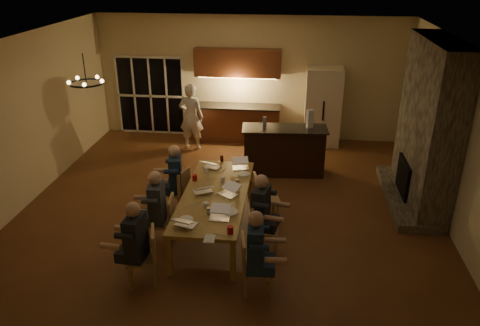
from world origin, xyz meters
The scene contains 44 objects.
floor centered at (0.00, 0.00, 0.00)m, with size 9.00×9.00×0.00m, color brown.
back_wall centered at (0.00, 4.52, 1.60)m, with size 8.00×0.04×3.20m, color beige.
left_wall centered at (-4.02, 0.00, 1.60)m, with size 0.04×9.00×3.20m, color beige.
right_wall centered at (4.02, 0.00, 1.60)m, with size 0.04×9.00×3.20m, color beige.
ceiling centered at (0.00, 0.00, 3.22)m, with size 8.00×9.00×0.04m, color white.
french_doors centered at (-2.70, 4.47, 1.05)m, with size 1.86×0.08×2.10m, color black.
fireplace centered at (3.70, 1.20, 1.60)m, with size 0.58×2.50×3.20m, color #776F5D.
kitchenette centered at (-0.30, 4.20, 1.20)m, with size 2.24×0.68×2.40m, color maroon, non-canonical shape.
refrigerator centered at (1.90, 4.15, 1.00)m, with size 0.90×0.68×2.00m, color beige.
dining_table centered at (-0.13, -0.39, 0.38)m, with size 1.10×2.81×0.75m, color tan.
bar_island centered at (0.99, 2.21, 0.54)m, with size 1.86×0.68×1.08m, color black.
chair_left_near centered at (-0.99, -1.95, 0.45)m, with size 0.44×0.44×0.89m, color tan, non-canonical shape.
chair_left_mid centered at (-0.99, -0.92, 0.45)m, with size 0.44×0.44×0.89m, color tan, non-canonical shape.
chair_left_far centered at (-1.01, 0.21, 0.45)m, with size 0.44×0.44×0.89m, color tan, non-canonical shape.
chair_right_near centered at (0.73, -1.92, 0.45)m, with size 0.44×0.44×0.89m, color tan, non-canonical shape.
chair_right_mid centered at (0.78, -0.94, 0.45)m, with size 0.44×0.44×0.89m, color tan, non-canonical shape.
chair_right_far centered at (0.73, 0.15, 0.45)m, with size 0.44×0.44×0.89m, color tan, non-canonical shape.
person_left_near centered at (-1.03, -1.98, 0.69)m, with size 0.60×0.60×1.38m, color #23262D, non-canonical shape.
person_right_near centered at (0.71, -2.03, 0.69)m, with size 0.60×0.60×1.38m, color #1F334E, non-canonical shape.
person_left_mid centered at (-1.01, -0.94, 0.69)m, with size 0.60×0.60×1.38m, color #3D4448, non-canonical shape.
person_right_mid centered at (0.70, -0.88, 0.69)m, with size 0.60×0.60×1.38m, color #23262D, non-canonical shape.
person_left_far centered at (-0.97, 0.19, 0.69)m, with size 0.60×0.60×1.38m, color #1F334E, non-canonical shape.
standing_person centered at (-1.37, 3.44, 0.84)m, with size 0.61×0.40×1.69m, color white.
chandelier centered at (-2.01, -0.81, 2.75)m, with size 0.54×0.54×0.03m, color black.
laptop_a centered at (-0.40, -1.45, 0.86)m, with size 0.32×0.28×0.23m, color silver, non-canonical shape.
laptop_b centered at (0.07, -1.21, 0.86)m, with size 0.32×0.28×0.23m, color silver, non-canonical shape.
laptop_c centered at (-0.36, -0.34, 0.86)m, with size 0.32×0.28×0.23m, color silver, non-canonical shape.
laptop_d centered at (0.09, -0.41, 0.86)m, with size 0.32×0.28×0.23m, color silver, non-canonical shape.
laptop_e centered at (-0.36, 0.70, 0.86)m, with size 0.32×0.28×0.23m, color silver, non-canonical shape.
laptop_f centered at (0.19, 0.71, 0.86)m, with size 0.32×0.28×0.23m, color silver, non-canonical shape.
mug_front centered at (-0.19, -0.91, 0.80)m, with size 0.08×0.08×0.10m, color white.
mug_mid centered at (-0.07, 0.09, 0.80)m, with size 0.08×0.08×0.10m, color white.
mug_back centered at (-0.44, 0.44, 0.80)m, with size 0.08×0.08×0.10m, color white.
redcup_near centered at (0.30, -1.62, 0.81)m, with size 0.09×0.09×0.12m, color #B20F0B.
redcup_mid centered at (-0.58, 0.07, 0.81)m, with size 0.09×0.09×0.12m, color #B20F0B.
can_silver centered at (-0.12, -1.11, 0.81)m, with size 0.06×0.06×0.12m, color #B2B2B7.
can_cola centered at (-0.23, 0.99, 0.81)m, with size 0.06×0.06×0.12m, color #3F0F0C.
can_right centered at (0.21, -0.03, 0.81)m, with size 0.07×0.07×0.12m, color #B2B2B7.
plate_near centered at (0.20, -1.01, 0.76)m, with size 0.28×0.28×0.02m, color white.
plate_left centered at (-0.44, -1.31, 0.76)m, with size 0.22×0.22×0.02m, color white.
plate_far centered at (0.28, 0.43, 0.76)m, with size 0.24×0.24×0.02m, color white.
notepad centered at (0.02, -1.81, 0.76)m, with size 0.16×0.22×0.01m, color white.
bar_bottle centered at (0.54, 2.21, 1.20)m, with size 0.08×0.08×0.24m, color #99999E.
bar_blender centered at (1.52, 2.31, 1.28)m, with size 0.13×0.13×0.40m, color silver.
Camera 1 is at (1.13, -7.48, 4.52)m, focal length 35.00 mm.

